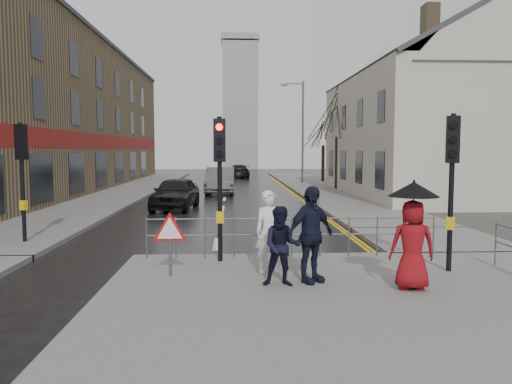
{
  "coord_description": "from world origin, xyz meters",
  "views": [
    {
      "loc": [
        0.53,
        -11.48,
        2.78
      ],
      "look_at": [
        1.26,
        4.96,
        1.37
      ],
      "focal_mm": 35.0,
      "sensor_mm": 36.0,
      "label": 1
    }
  ],
  "objects": [
    {
      "name": "left_pavement",
      "position": [
        -6.5,
        23.0,
        0.07
      ],
      "size": [
        4.0,
        44.0,
        0.14
      ],
      "primitive_type": "cube",
      "color": "#605E5B",
      "rests_on": "ground"
    },
    {
      "name": "ground",
      "position": [
        0.0,
        0.0,
        0.0
      ],
      "size": [
        120.0,
        120.0,
        0.0
      ],
      "primitive_type": "plane",
      "color": "black",
      "rests_on": "ground"
    },
    {
      "name": "traffic_signal_far_left",
      "position": [
        -5.5,
        3.0,
        2.46
      ],
      "size": [
        0.34,
        0.33,
        3.4
      ],
      "color": "black",
      "rests_on": "left_pavement"
    },
    {
      "name": "tree_far",
      "position": [
        8.0,
        30.0,
        4.42
      ],
      "size": [
        2.4,
        2.4,
        5.64
      ],
      "color": "#2E2319",
      "rests_on": "right_pavement"
    },
    {
      "name": "pedestrian_a",
      "position": [
        1.29,
        -0.93,
        1.02
      ],
      "size": [
        0.73,
        0.58,
        1.77
      ],
      "primitive_type": "imported",
      "rotation": [
        0.0,
        0.0,
        0.26
      ],
      "color": "white",
      "rests_on": "near_pavement"
    },
    {
      "name": "street_lamp",
      "position": [
        5.82,
        28.0,
        4.71
      ],
      "size": [
        1.83,
        0.25,
        8.0
      ],
      "color": "#595B5E",
      "rests_on": "right_pavement"
    },
    {
      "name": "pedestrian_with_umbrella",
      "position": [
        3.88,
        -2.36,
        1.26
      ],
      "size": [
        0.96,
        0.96,
        2.04
      ],
      "color": "maroon",
      "rests_on": "near_pavement"
    },
    {
      "name": "building_right_cream",
      "position": [
        12.0,
        18.0,
        4.78
      ],
      "size": [
        9.0,
        16.4,
        10.1
      ],
      "color": "beige",
      "rests_on": "ground"
    },
    {
      "name": "warning_sign",
      "position": [
        -0.8,
        -1.21,
        1.04
      ],
      "size": [
        0.8,
        0.07,
        1.35
      ],
      "color": "#595B5E",
      "rests_on": "near_pavement"
    },
    {
      "name": "pedestrian_b",
      "position": [
        1.45,
        -2.02,
        0.92
      ],
      "size": [
        0.8,
        0.65,
        1.55
      ],
      "primitive_type": "imported",
      "rotation": [
        0.0,
        0.0,
        -0.08
      ],
      "color": "black",
      "rests_on": "near_pavement"
    },
    {
      "name": "traffic_signal_near_left",
      "position": [
        0.2,
        0.2,
        2.46
      ],
      "size": [
        0.28,
        0.27,
        3.4
      ],
      "color": "black",
      "rests_on": "near_pavement"
    },
    {
      "name": "pedestrian_d",
      "position": [
        2.04,
        -1.79,
        1.1
      ],
      "size": [
        1.2,
        1.01,
        1.93
      ],
      "primitive_type": "imported",
      "rotation": [
        0.0,
        0.0,
        0.58
      ],
      "color": "black",
      "rests_on": "near_pavement"
    },
    {
      "name": "car_parked",
      "position": [
        -2.2,
        11.88,
        0.75
      ],
      "size": [
        2.22,
        4.56,
        1.5
      ],
      "primitive_type": "imported",
      "rotation": [
        0.0,
        0.0,
        -0.1
      ],
      "color": "black",
      "rests_on": "ground"
    },
    {
      "name": "building_left_terrace",
      "position": [
        -12.0,
        22.0,
        5.0
      ],
      "size": [
        8.0,
        42.0,
        10.0
      ],
      "primitive_type": "cube",
      "color": "#766444",
      "rests_on": "ground"
    },
    {
      "name": "church_tower",
      "position": [
        1.5,
        62.0,
        9.0
      ],
      "size": [
        5.0,
        5.0,
        18.0
      ],
      "primitive_type": "cube",
      "color": "#93969B",
      "rests_on": "ground"
    },
    {
      "name": "car_mid",
      "position": [
        -0.34,
        20.08,
        0.83
      ],
      "size": [
        1.8,
        5.03,
        1.65
      ],
      "primitive_type": "imported",
      "rotation": [
        0.0,
        0.0,
        -0.01
      ],
      "color": "#4F5255",
      "rests_on": "ground"
    },
    {
      "name": "traffic_signal_near_right",
      "position": [
        5.2,
        -1.0,
        2.46
      ],
      "size": [
        0.34,
        0.33,
        3.4
      ],
      "color": "black",
      "rests_on": "near_pavement"
    },
    {
      "name": "tree_near",
      "position": [
        7.5,
        22.0,
        5.14
      ],
      "size": [
        2.4,
        2.4,
        6.58
      ],
      "color": "#2E2319",
      "rests_on": "right_pavement"
    },
    {
      "name": "car_far",
      "position": [
        0.99,
        38.09,
        0.65
      ],
      "size": [
        2.39,
        4.65,
        1.29
      ],
      "primitive_type": "imported",
      "rotation": [
        0.0,
        0.0,
        3.28
      ],
      "color": "black",
      "rests_on": "ground"
    },
    {
      "name": "pavement_bridge_right",
      "position": [
        6.5,
        3.0,
        0.07
      ],
      "size": [
        4.0,
        4.2,
        0.14
      ],
      "primitive_type": "cube",
      "color": "#605E5B",
      "rests_on": "ground"
    },
    {
      "name": "right_pavement",
      "position": [
        6.5,
        25.0,
        0.07
      ],
      "size": [
        4.0,
        40.0,
        0.14
      ],
      "primitive_type": "cube",
      "color": "#605E5B",
      "rests_on": "ground"
    },
    {
      "name": "guard_railing_front",
      "position": [
        1.95,
        0.6,
        0.86
      ],
      "size": [
        7.14,
        0.04,
        1.0
      ],
      "color": "#595B5E",
      "rests_on": "near_pavement"
    },
    {
      "name": "near_pavement",
      "position": [
        3.0,
        -3.5,
        0.07
      ],
      "size": [
        10.0,
        9.0,
        0.14
      ],
      "primitive_type": "cube",
      "color": "#605E5B",
      "rests_on": "ground"
    }
  ]
}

